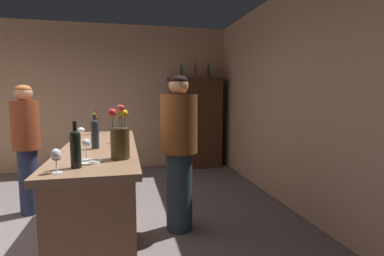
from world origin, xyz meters
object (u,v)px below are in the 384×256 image
Objects in this scene: wine_glass_rear at (81,131)px; display_bottle_center at (208,72)px; wine_glass_spare at (56,156)px; flower_arrangement at (120,139)px; wine_bottle_merlot at (95,132)px; display_bottle_midleft at (196,71)px; bartender at (179,147)px; wine_glass_mid at (86,144)px; display_bottle_left at (181,71)px; wine_glass_front at (115,134)px; display_cabinet at (195,121)px; wine_bottle_chardonnay at (75,147)px; bar_counter at (102,196)px; patron_in_navy at (27,143)px; cheese_plate at (89,162)px; wine_bottle_syrah at (96,124)px.

display_bottle_center reaches higher than wine_glass_rear.
flower_arrangement is (0.38, 0.33, 0.05)m from wine_glass_spare.
wine_bottle_merlot is 1.07× the size of display_bottle_midleft.
bartender is at bearing 54.03° from flower_arrangement.
wine_glass_mid is 1.18m from bartender.
wine_bottle_merlot reaches higher than wine_glass_rear.
display_bottle_left is (1.41, 3.54, 0.83)m from wine_glass_mid.
wine_glass_front is 0.39m from wine_glass_rear.
wine_bottle_merlot is 0.45m from wine_glass_mid.
display_cabinet reaches higher than wine_glass_mid.
wine_bottle_merlot is at bearing 85.32° from wine_bottle_chardonnay.
wine_glass_front is 0.42× the size of display_bottle_center.
wine_bottle_merlot is 2.21× the size of wine_glass_rear.
display_cabinet is 2.88m from bartender.
display_bottle_center is at bearing 50.82° from wine_glass_rear.
wine_glass_spare reaches higher than wine_glass_front.
wine_bottle_merlot is 0.54m from flower_arrangement.
bartender is (0.80, 0.19, 0.42)m from bar_counter.
patron_in_navy is at bearing 136.03° from wine_glass_rear.
wine_bottle_merlot reaches higher than cheese_plate.
wine_bottle_syrah is at bearing 87.64° from wine_glass_spare.
wine_bottle_merlot is at bearing -118.37° from wine_glass_front.
flower_arrangement is 0.26× the size of patron_in_navy.
wine_bottle_chardonnay is 1.81× the size of cheese_plate.
wine_glass_mid is 0.10× the size of patron_in_navy.
wine_bottle_merlot is 0.83m from wine_glass_spare.
wine_bottle_syrah is 1.76m from wine_bottle_chardonnay.
wine_glass_front is at bearing -12.22° from bartender.
bar_counter is 3.40m from display_cabinet.
wine_glass_mid reaches higher than bar_counter.
wine_bottle_chardonnay is at bearing -117.73° from display_bottle_center.
wine_glass_mid is at bearing -87.78° from wine_bottle_syrah.
wine_glass_front is 1.17m from wine_glass_spare.
cheese_plate is at bearing -86.92° from wine_bottle_syrah.
bartender reaches higher than bar_counter.
display_bottle_midleft reaches higher than wine_bottle_syrah.
wine_bottle_syrah is at bearing 97.06° from bar_counter.
flower_arrangement reaches higher than cheese_plate.
bar_counter is 5.46× the size of flower_arrangement.
wine_bottle_syrah reaches higher than wine_glass_mid.
wine_glass_spare is at bearing -92.36° from wine_bottle_syrah.
display_bottle_midleft is (1.76, 2.05, 0.82)m from wine_bottle_syrah.
bartender is (-1.11, -2.75, -1.03)m from display_bottle_center.
display_cabinet is 1.01m from display_bottle_midleft.
bartender is at bearing 13.22° from bar_counter.
patron_in_navy is at bearing 127.58° from wine_bottle_merlot.
bar_counter is at bearing -2.57° from bartender.
display_bottle_midleft is at bearing -122.89° from bartender.
flower_arrangement is 2.05m from patron_in_navy.
wine_glass_front is at bearing 73.94° from wine_glass_spare.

